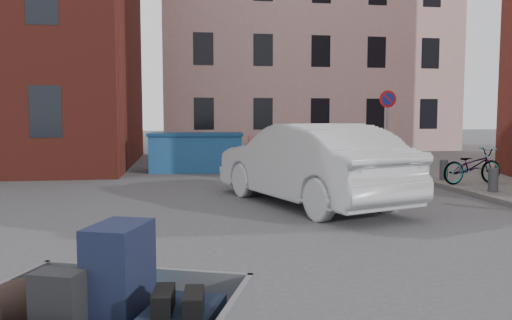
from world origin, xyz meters
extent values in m
plane|color=#38383A|center=(0.00, 0.00, 0.00)|extent=(120.00, 120.00, 0.00)
cube|color=#C89D9A|center=(6.00, 22.00, 7.00)|extent=(16.00, 8.00, 14.00)
cylinder|color=gray|center=(6.00, 9.50, 1.42)|extent=(0.07, 0.07, 2.60)
cylinder|color=red|center=(6.00, 9.48, 2.47)|extent=(0.60, 0.03, 0.60)
cylinder|color=navy|center=(6.00, 9.46, 2.47)|extent=(0.44, 0.03, 0.44)
cylinder|color=#3A3A3D|center=(6.00, 3.40, 0.40)|extent=(0.22, 0.22, 0.55)
cylinder|color=#3A3A3D|center=(6.00, 5.60, 0.40)|extent=(0.22, 0.22, 0.55)
cylinder|color=#3A3A3D|center=(6.00, 7.80, 0.40)|extent=(0.22, 0.22, 0.55)
cube|color=red|center=(2.50, 15.00, 0.50)|extent=(1.30, 0.18, 1.00)
cube|color=red|center=(4.20, 15.00, 0.50)|extent=(1.30, 0.18, 1.00)
cube|color=red|center=(5.90, 15.00, 0.50)|extent=(1.30, 0.18, 1.00)
cube|color=slate|center=(-1.43, -3.53, 0.64)|extent=(1.52, 0.58, 0.28)
cube|color=slate|center=(-1.31, -3.19, 0.40)|extent=(0.31, 0.69, 0.06)
cube|color=#161C36|center=(-1.55, -4.00, 0.85)|extent=(0.44, 0.53, 0.70)
ellipsoid|color=black|center=(-2.10, -3.91, 0.68)|extent=(0.69, 0.54, 0.36)
cube|color=black|center=(-1.87, -4.21, 0.74)|extent=(0.32, 0.26, 0.48)
ellipsoid|color=blue|center=(-1.54, -3.69, 0.62)|extent=(0.44, 0.41, 0.24)
cube|color=black|center=(-1.27, -4.32, 0.81)|extent=(0.13, 0.28, 0.13)
cube|color=black|center=(-1.10, -4.38, 0.81)|extent=(0.13, 0.28, 0.13)
cube|color=navy|center=(-0.64, 9.91, 0.61)|extent=(3.14, 1.75, 1.21)
cube|color=navy|center=(-0.64, 9.91, 1.26)|extent=(3.25, 1.86, 0.10)
imported|color=#B2B5BA|center=(1.49, 3.11, 0.86)|extent=(3.45, 5.52, 1.72)
imported|color=black|center=(6.31, 4.75, 0.58)|extent=(1.84, 0.90, 0.93)
camera|label=1|loc=(-1.16, -7.12, 1.86)|focal=35.00mm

